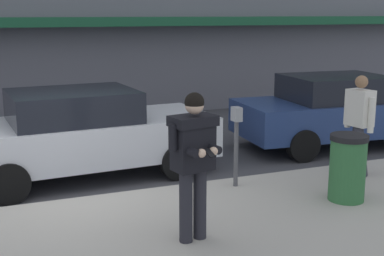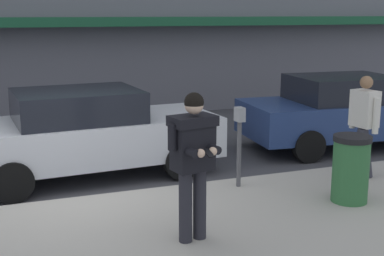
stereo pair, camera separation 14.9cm
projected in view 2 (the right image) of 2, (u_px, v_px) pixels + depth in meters
ground_plane at (76, 201)px, 8.19m from camera, size 80.00×80.00×0.00m
curb_paint_line at (138, 193)px, 8.58m from camera, size 28.00×0.12×0.01m
parked_sedan_mid at (86, 132)px, 9.31m from camera, size 4.60×2.14×1.54m
parked_sedan_far at (347, 111)px, 11.35m from camera, size 4.62×2.18×1.54m
man_texting_on_phone at (193, 151)px, 6.23m from camera, size 0.64×0.63×1.81m
pedestrian_in_light_coat at (364, 120)px, 8.76m from camera, size 0.37×0.60×1.70m
parking_meter at (239, 135)px, 8.29m from camera, size 0.12×0.18×1.27m
trash_bin at (351, 169)px, 7.69m from camera, size 0.55×0.55×0.98m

